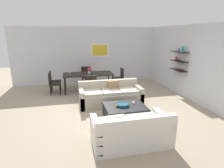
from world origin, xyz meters
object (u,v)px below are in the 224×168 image
(loveseat_white, at_px, (131,132))
(dining_chair_left_far, at_px, (53,80))
(apple_on_coffee_table, at_px, (117,106))
(dining_chair_head, at_px, (86,75))
(sofa_beige, at_px, (110,96))
(wine_glass_left_near, at_px, (70,72))
(candle_jar, at_px, (133,103))
(dining_chair_foot, at_px, (91,85))
(centerpiece_vase, at_px, (90,71))
(dining_chair_right_far, at_px, (120,76))
(dining_chair_left_near, at_px, (53,82))
(dining_table, at_px, (88,75))
(coffee_table, at_px, (125,112))
(wine_glass_right_far, at_px, (105,69))
(decorative_bowl, at_px, (123,105))
(wine_glass_foot, at_px, (89,73))

(loveseat_white, xyz_separation_m, dining_chair_left_far, (-1.92, 4.45, 0.21))
(apple_on_coffee_table, xyz_separation_m, dining_chair_left_far, (-1.91, 3.22, 0.09))
(loveseat_white, height_order, dining_chair_head, dining_chair_head)
(sofa_beige, height_order, wine_glass_left_near, wine_glass_left_near)
(loveseat_white, distance_m, candle_jar, 1.47)
(dining_chair_foot, height_order, centerpiece_vase, centerpiece_vase)
(candle_jar, height_order, dining_chair_head, dining_chair_head)
(dining_chair_left_far, bearing_deg, sofa_beige, -44.05)
(dining_chair_right_far, distance_m, dining_chair_left_near, 2.90)
(sofa_beige, xyz_separation_m, dining_table, (-0.58, 1.73, 0.39))
(loveseat_white, distance_m, dining_chair_left_far, 4.85)
(loveseat_white, distance_m, dining_table, 4.28)
(apple_on_coffee_table, relative_size, centerpiece_vase, 0.27)
(loveseat_white, bearing_deg, candle_jar, 68.81)
(dining_chair_head, bearing_deg, dining_chair_foot, -90.00)
(coffee_table, height_order, dining_chair_left_near, dining_chair_left_near)
(loveseat_white, relative_size, dining_table, 0.83)
(wine_glass_right_far, bearing_deg, loveseat_white, -93.34)
(loveseat_white, height_order, wine_glass_right_far, wine_glass_right_far)
(dining_chair_left_far, bearing_deg, dining_chair_head, 24.93)
(candle_jar, relative_size, apple_on_coffee_table, 1.12)
(dining_chair_left_far, bearing_deg, centerpiece_vase, -10.04)
(decorative_bowl, xyz_separation_m, dining_chair_right_far, (0.76, 3.17, 0.08))
(dining_chair_left_far, xyz_separation_m, dining_chair_right_far, (2.87, 0.00, 0.00))
(loveseat_white, relative_size, dining_chair_left_far, 1.93)
(dining_chair_foot, distance_m, wine_glass_left_near, 1.13)
(dining_chair_right_far, bearing_deg, decorative_bowl, -103.46)
(dining_chair_left_near, distance_m, dining_chair_foot, 1.58)
(candle_jar, bearing_deg, dining_chair_right_far, 82.26)
(apple_on_coffee_table, distance_m, wine_glass_left_near, 3.17)
(apple_on_coffee_table, relative_size, dining_chair_left_far, 0.08)
(apple_on_coffee_table, xyz_separation_m, centerpiece_vase, (-0.42, 2.96, 0.46))
(candle_jar, bearing_deg, wine_glass_right_far, 95.25)
(dining_chair_left_far, relative_size, wine_glass_right_far, 5.11)
(coffee_table, relative_size, candle_jar, 14.73)
(loveseat_white, xyz_separation_m, dining_chair_foot, (-0.49, 3.35, 0.21))
(dining_chair_left_far, height_order, dining_chair_head, same)
(dining_chair_left_far, height_order, centerpiece_vase, centerpiece_vase)
(coffee_table, distance_m, dining_chair_head, 3.91)
(loveseat_white, xyz_separation_m, candle_jar, (0.53, 1.36, 0.12))
(decorative_bowl, height_order, dining_table, dining_table)
(candle_jar, relative_size, dining_chair_left_far, 0.09)
(dining_chair_left_near, bearing_deg, candle_jar, -47.31)
(decorative_bowl, xyz_separation_m, candle_jar, (0.34, 0.08, -0.01))
(loveseat_white, relative_size, wine_glass_right_far, 9.87)
(dining_table, height_order, wine_glass_foot, wine_glass_foot)
(dining_chair_left_far, distance_m, centerpiece_vase, 1.56)
(decorative_bowl, distance_m, centerpiece_vase, 3.00)
(sofa_beige, height_order, coffee_table, sofa_beige)
(sofa_beige, height_order, loveseat_white, same)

